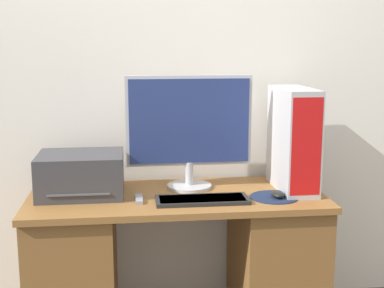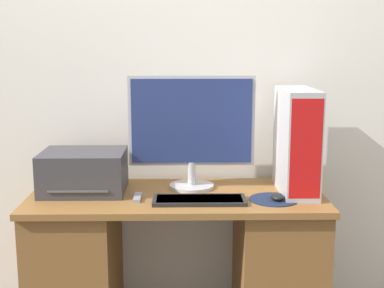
% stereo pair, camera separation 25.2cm
% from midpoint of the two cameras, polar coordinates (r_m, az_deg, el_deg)
% --- Properties ---
extents(wall_back, '(6.40, 0.05, 2.70)m').
position_cam_midpoint_polar(wall_back, '(2.82, -4.96, 9.26)').
color(wall_back, white).
rests_on(wall_back, ground_plane).
extents(desk, '(1.41, 0.60, 0.71)m').
position_cam_midpoint_polar(desk, '(2.69, -4.35, -12.42)').
color(desk, brown).
rests_on(desk, ground_plane).
extents(monitor, '(0.62, 0.22, 0.56)m').
position_cam_midpoint_polar(monitor, '(2.62, -3.05, 1.91)').
color(monitor, '#B7B7BC').
rests_on(monitor, desk).
extents(keyboard, '(0.42, 0.16, 0.02)m').
position_cam_midpoint_polar(keyboard, '(2.45, -1.86, -5.99)').
color(keyboard, black).
rests_on(keyboard, desk).
extents(mousepad, '(0.23, 0.23, 0.00)m').
position_cam_midpoint_polar(mousepad, '(2.53, 5.93, -5.70)').
color(mousepad, '#19233D').
rests_on(mousepad, desk).
extents(mouse, '(0.06, 0.09, 0.03)m').
position_cam_midpoint_polar(mouse, '(2.52, 6.29, -5.36)').
color(mouse, black).
rests_on(mouse, mousepad).
extents(computer_tower, '(0.16, 0.41, 0.50)m').
position_cam_midpoint_polar(computer_tower, '(2.63, 8.09, 0.48)').
color(computer_tower, '#B2B2B7').
rests_on(computer_tower, desk).
extents(printer, '(0.40, 0.32, 0.20)m').
position_cam_midpoint_polar(printer, '(2.62, -14.48, -3.20)').
color(printer, '#38383D').
rests_on(printer, desk).
extents(remote_control, '(0.03, 0.13, 0.02)m').
position_cam_midpoint_polar(remote_control, '(2.49, -8.57, -5.87)').
color(remote_control, gray).
rests_on(remote_control, desk).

